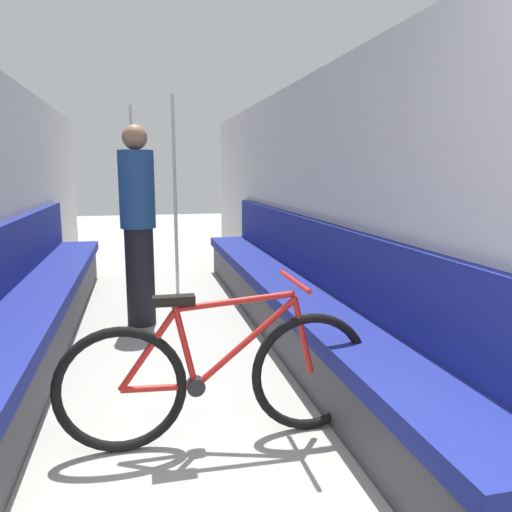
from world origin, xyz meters
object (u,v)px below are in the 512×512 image
object	(u,v)px
bench_seat_row_right	(291,298)
grab_pole_far	(134,196)
bicycle	(219,376)
grab_pole_near	(175,201)
bench_seat_row_left	(30,314)
passenger_standing	(138,224)

from	to	relation	value
bench_seat_row_right	grab_pole_far	xyz separation A→B (m)	(-1.26, 2.50, 0.73)
bicycle	grab_pole_far	size ratio (longest dim) A/B	0.75
grab_pole_near	bench_seat_row_right	bearing A→B (deg)	-61.80
bench_seat_row_left	grab_pole_near	distance (m)	2.07
bench_seat_row_right	grab_pole_far	bearing A→B (deg)	116.70
bench_seat_row_left	passenger_standing	distance (m)	1.13
grab_pole_near	grab_pole_far	xyz separation A→B (m)	(-0.44, 0.97, 0.00)
bench_seat_row_right	grab_pole_near	world-z (taller)	grab_pole_near
grab_pole_far	passenger_standing	xyz separation A→B (m)	(0.05, -1.95, -0.14)
bench_seat_row_right	grab_pole_near	xyz separation A→B (m)	(-0.82, 1.53, 0.73)
grab_pole_far	passenger_standing	distance (m)	1.96
passenger_standing	bench_seat_row_left	bearing A→B (deg)	111.91
bench_seat_row_left	grab_pole_far	bearing A→B (deg)	73.30
bench_seat_row_left	grab_pole_far	world-z (taller)	grab_pole_far
bicycle	grab_pole_far	world-z (taller)	grab_pole_far
bicycle	passenger_standing	bearing A→B (deg)	118.97
bench_seat_row_left	grab_pole_far	xyz separation A→B (m)	(0.75, 2.50, 0.73)
bench_seat_row_right	passenger_standing	xyz separation A→B (m)	(-1.21, 0.55, 0.59)
bench_seat_row_right	grab_pole_near	distance (m)	1.88
bench_seat_row_left	bench_seat_row_right	bearing A→B (deg)	0.00
grab_pole_far	passenger_standing	world-z (taller)	grab_pole_far
bench_seat_row_right	grab_pole_near	size ratio (longest dim) A/B	2.61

